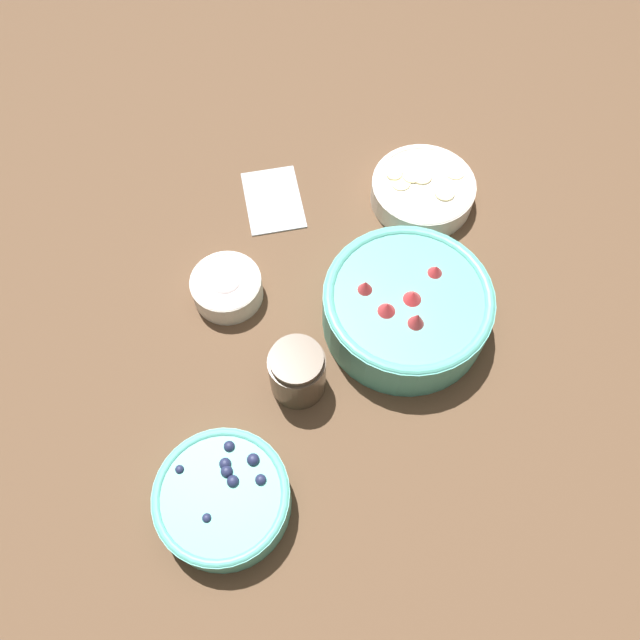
{
  "coord_description": "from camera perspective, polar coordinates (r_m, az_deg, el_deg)",
  "views": [
    {
      "loc": [
        0.4,
        -0.07,
        0.82
      ],
      "look_at": [
        -0.01,
        -0.05,
        0.04
      ],
      "focal_mm": 35.0,
      "sensor_mm": 36.0,
      "label": 1
    }
  ],
  "objects": [
    {
      "name": "jar_chocolate",
      "position": [
        0.85,
        -2.08,
        -4.84
      ],
      "size": [
        0.08,
        0.08,
        0.09
      ],
      "color": "brown",
      "rests_on": "ground_plane"
    },
    {
      "name": "bowl_cream",
      "position": [
        0.93,
        -8.53,
        3.08
      ],
      "size": [
        0.1,
        0.1,
        0.05
      ],
      "color": "silver",
      "rests_on": "ground_plane"
    },
    {
      "name": "bowl_blueberries",
      "position": [
        0.81,
        -8.86,
        -15.78
      ],
      "size": [
        0.17,
        0.17,
        0.06
      ],
      "color": "#56B7A8",
      "rests_on": "ground_plane"
    },
    {
      "name": "bowl_strawberries",
      "position": [
        0.89,
        7.91,
        1.26
      ],
      "size": [
        0.24,
        0.24,
        0.1
      ],
      "color": "#56B7A8",
      "rests_on": "ground_plane"
    },
    {
      "name": "napkin",
      "position": [
        1.05,
        -4.3,
        10.94
      ],
      "size": [
        0.14,
        0.11,
        0.01
      ],
      "color": "#B2BCC6",
      "rests_on": "ground_plane"
    },
    {
      "name": "ground_plane",
      "position": [
        0.91,
        3.29,
        -1.51
      ],
      "size": [
        4.0,
        4.0,
        0.0
      ],
      "primitive_type": "plane",
      "color": "brown"
    },
    {
      "name": "bowl_bananas",
      "position": [
        1.04,
        9.37,
        11.7
      ],
      "size": [
        0.17,
        0.17,
        0.04
      ],
      "color": "white",
      "rests_on": "ground_plane"
    }
  ]
}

